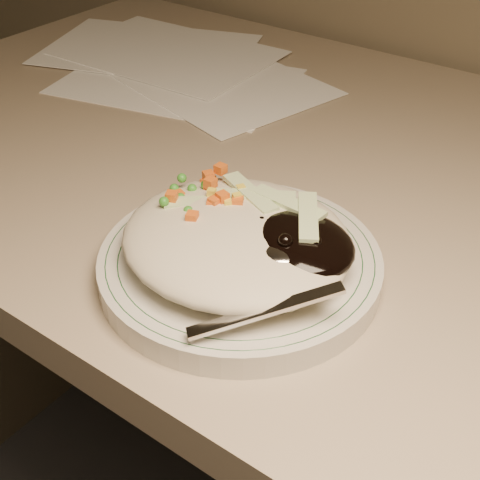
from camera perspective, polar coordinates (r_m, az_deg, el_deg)
The scene contains 5 objects.
desk at distance 0.82m, azimuth 11.57°, elevation -8.03°, with size 1.40×0.70×0.74m.
plate at distance 0.56m, azimuth 0.00°, elevation -2.15°, with size 0.24×0.24×0.02m, color silver.
plate_rim at distance 0.55m, azimuth 0.00°, elevation -1.34°, with size 0.22×0.22×0.00m.
meal at distance 0.54m, azimuth 0.31°, elevation 0.30°, with size 0.21×0.19×0.05m.
papers at distance 0.99m, azimuth -5.45°, elevation 14.67°, with size 0.50×0.35×0.00m.
Camera 1 is at (0.21, 0.82, 1.10)m, focal length 50.00 mm.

